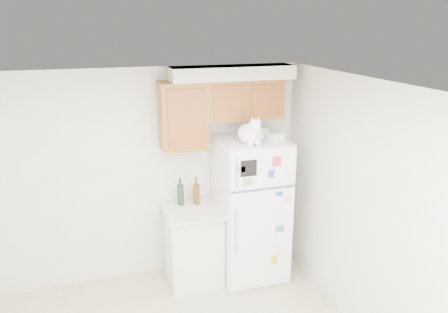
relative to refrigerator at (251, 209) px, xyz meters
name	(u,v)px	position (x,y,z in m)	size (l,w,h in m)	color
room_shell	(180,198)	(-1.12, -1.36, 0.82)	(3.84, 4.04, 2.52)	silver
refrigerator	(251,209)	(0.00, 0.00, 0.00)	(0.76, 0.78, 1.70)	white
base_counter	(193,244)	(-0.69, 0.07, -0.39)	(0.64, 0.64, 0.92)	white
cat	(251,133)	(-0.08, -0.16, 0.97)	(0.32, 0.46, 0.33)	white
storage_box_back	(261,132)	(0.15, 0.11, 0.90)	(0.18, 0.13, 0.10)	white
storage_box_front	(276,137)	(0.23, -0.13, 0.89)	(0.15, 0.11, 0.09)	white
bottle_green	(180,191)	(-0.79, 0.22, 0.24)	(0.08, 0.08, 0.33)	#19381E
bottle_amber	(196,191)	(-0.61, 0.19, 0.23)	(0.08, 0.08, 0.33)	#593814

